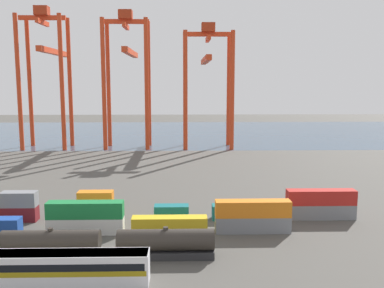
{
  "coord_description": "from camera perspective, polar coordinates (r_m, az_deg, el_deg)",
  "views": [
    {
      "loc": [
        16.23,
        -71.6,
        23.99
      ],
      "look_at": [
        18.79,
        31.24,
        9.17
      ],
      "focal_mm": 40.15,
      "sensor_mm": 36.0,
      "label": 1
    }
  ],
  "objects": [
    {
      "name": "shipping_container_13",
      "position": [
        77.94,
        -12.63,
        -8.93
      ],
      "size": [
        6.04,
        2.44,
        2.6
      ],
      "primitive_type": "cube",
      "color": "gold",
      "rests_on": "ground_plane"
    },
    {
      "name": "freight_tank_row",
      "position": [
        63.12,
        -18.21,
        -12.54
      ],
      "size": [
        44.6,
        2.93,
        4.39
      ],
      "color": "#232326",
      "rests_on": "ground_plane"
    },
    {
      "name": "harbour_water",
      "position": [
        206.82,
        -5.92,
        1.49
      ],
      "size": [
        400.0,
        110.0,
        0.01
      ],
      "primitive_type": "cube",
      "color": "#384C60",
      "rests_on": "ground_plane"
    },
    {
      "name": "shipping_container_7",
      "position": [
        71.17,
        8.05,
        -10.48
      ],
      "size": [
        12.1,
        2.44,
        2.6
      ],
      "primitive_type": "cube",
      "color": "slate",
      "rests_on": "ground_plane"
    },
    {
      "name": "gantry_crane_central",
      "position": [
        162.34,
        -8.55,
        10.16
      ],
      "size": [
        16.69,
        37.98,
        49.46
      ],
      "color": "red",
      "rests_on": "ground_plane"
    },
    {
      "name": "shipping_container_14",
      "position": [
        77.22,
        -12.69,
        -7.09
      ],
      "size": [
        6.04,
        2.44,
        2.6
      ],
      "primitive_type": "cube",
      "color": "orange",
      "rests_on": "shipping_container_13"
    },
    {
      "name": "shipping_container_3",
      "position": [
        75.91,
        -24.02,
        -9.93
      ],
      "size": [
        6.04,
        2.44,
        2.6
      ],
      "primitive_type": "cube",
      "color": "#1C4299",
      "rests_on": "ground_plane"
    },
    {
      "name": "ground_plane",
      "position": [
        115.3,
        -9.51,
        -3.93
      ],
      "size": [
        420.0,
        420.0,
        0.0
      ],
      "primitive_type": "plane",
      "color": "#4C4944"
    },
    {
      "name": "shipping_container_17",
      "position": [
        80.35,
        16.69,
        -8.56
      ],
      "size": [
        12.1,
        2.44,
        2.6
      ],
      "primitive_type": "cube",
      "color": "slate",
      "rests_on": "ground_plane"
    },
    {
      "name": "shipping_container_15",
      "position": [
        76.5,
        -2.74,
        -9.07
      ],
      "size": [
        6.04,
        2.44,
        2.6
      ],
      "primitive_type": "cube",
      "color": "#146066",
      "rests_on": "ground_plane"
    },
    {
      "name": "shipping_container_11",
      "position": [
        81.52,
        -21.89,
        -8.57
      ],
      "size": [
        6.04,
        2.44,
        2.6
      ],
      "primitive_type": "cube",
      "color": "maroon",
      "rests_on": "ground_plane"
    },
    {
      "name": "shipping_container_4",
      "position": [
        71.9,
        -13.93,
        -10.45
      ],
      "size": [
        12.1,
        2.44,
        2.6
      ],
      "primitive_type": "cube",
      "color": "silver",
      "rests_on": "ground_plane"
    },
    {
      "name": "shipping_container_18",
      "position": [
        79.65,
        16.77,
        -6.77
      ],
      "size": [
        12.1,
        2.44,
        2.6
      ],
      "primitive_type": "cube",
      "color": "#AD211C",
      "rests_on": "shipping_container_17"
    },
    {
      "name": "shipping_container_12",
      "position": [
        80.84,
        -21.98,
        -6.8
      ],
      "size": [
        6.04,
        2.44,
        2.6
      ],
      "primitive_type": "cube",
      "color": "slate",
      "rests_on": "shipping_container_11"
    },
    {
      "name": "shipping_container_16",
      "position": [
        77.32,
        7.22,
        -8.93
      ],
      "size": [
        12.1,
        2.44,
        2.6
      ],
      "primitive_type": "cube",
      "color": "#146066",
      "rests_on": "ground_plane"
    },
    {
      "name": "shipping_container_6",
      "position": [
        70.26,
        -3.0,
        -10.65
      ],
      "size": [
        12.1,
        2.44,
        2.6
      ],
      "primitive_type": "cube",
      "color": "gold",
      "rests_on": "ground_plane"
    },
    {
      "name": "gantry_crane_west",
      "position": [
        168.41,
        -18.73,
        9.94
      ],
      "size": [
        16.6,
        38.19,
        50.67
      ],
      "color": "red",
      "rests_on": "ground_plane"
    },
    {
      "name": "gantry_crane_east",
      "position": [
        161.97,
        2.06,
        9.52
      ],
      "size": [
        18.19,
        41.49,
        45.13
      ],
      "color": "red",
      "rests_on": "ground_plane"
    },
    {
      "name": "shipping_container_5",
      "position": [
        71.12,
        -14.0,
        -8.46
      ],
      "size": [
        12.1,
        2.44,
        2.6
      ],
      "primitive_type": "cube",
      "color": "#197538",
      "rests_on": "shipping_container_4"
    },
    {
      "name": "shipping_container_8",
      "position": [
        70.38,
        8.09,
        -8.47
      ],
      "size": [
        12.1,
        2.44,
        2.6
      ],
      "primitive_type": "cube",
      "color": "orange",
      "rests_on": "shipping_container_7"
    }
  ]
}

